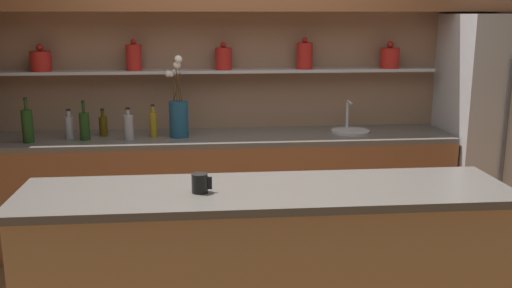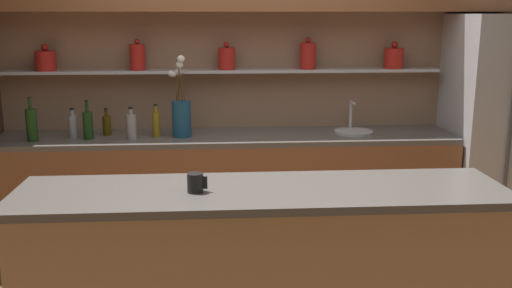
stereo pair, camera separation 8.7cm
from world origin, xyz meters
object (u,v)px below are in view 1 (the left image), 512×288
Objects in this scene: bottle_spirit_3 at (69,127)px; bottle_oil_4 at (103,125)px; flower_vase at (178,113)px; bottle_wine_5 at (85,126)px; refrigerator at (501,129)px; bottle_spirit_0 at (129,127)px; bottle_oil_1 at (153,124)px; sink_fixture at (350,130)px; bottle_wine_2 at (28,126)px; coffee_mug at (200,183)px.

bottle_oil_4 is at bearing 19.19° from bottle_spirit_3.
bottle_wine_5 is (-0.71, -0.04, -0.07)m from flower_vase.
bottle_spirit_0 is (-3.02, -0.06, 0.09)m from refrigerator.
bottle_spirit_0 is 0.20m from bottle_oil_1.
flower_vase is 1.39m from sink_fixture.
bottle_spirit_0 is at bearing -169.79° from flower_vase.
refrigerator is 3.36m from bottle_wine_5.
refrigerator reaches higher than bottle_spirit_0.
bottle_wine_2 is at bearing -173.88° from bottle_oil_1.
bottle_oil_4 is 0.72× the size of bottle_wine_5.
bottle_oil_4 is (-1.98, 0.05, 0.06)m from sink_fixture.
bottle_wine_2 is at bearing -175.28° from flower_vase.
bottle_oil_4 is (-0.22, 0.16, -0.02)m from bottle_spirit_0.
flower_vase reaches higher than bottle_wine_2.
flower_vase is at bearing 10.21° from bottle_spirit_0.
bottle_spirit_0 is at bearing -157.69° from bottle_oil_1.
bottle_wine_2 is 1.56× the size of bottle_oil_4.
bottle_oil_1 is at bearing 179.69° from refrigerator.
flower_vase is 2.47× the size of bottle_oil_1.
bottle_spirit_0 is 0.96× the size of bottle_oil_1.
coffee_mug is at bearing -67.58° from bottle_oil_4.
sink_fixture is 0.92× the size of bottle_wine_2.
flower_vase is 6.50× the size of coffee_mug.
bottle_oil_1 is 2.63× the size of coffee_mug.
bottle_oil_1 is (-0.20, 0.01, -0.08)m from flower_vase.
sink_fixture is 1.03× the size of bottle_wine_5.
bottle_spirit_0 is 2.54× the size of coffee_mug.
bottle_wine_2 is 0.56m from bottle_oil_4.
flower_vase is (-2.64, 0.01, 0.17)m from refrigerator.
bottle_spirit_3 is at bearing 179.49° from flower_vase.
refrigerator is at bearing -2.20° from sink_fixture.
coffee_mug is at bearing -60.36° from bottle_spirit_3.
refrigerator is 3.48m from bottle_spirit_3.
bottle_spirit_0 is at bearing 1.88° from bottle_wine_2.
sink_fixture is at bearing 1.65° from flower_vase.
bottle_wine_5 is at bearing -177.70° from sink_fixture.
sink_fixture is 2.22m from bottle_spirit_3.
sink_fixture is 2.17m from coffee_mug.
sink_fixture is 1.77m from bottle_spirit_0.
bottle_oil_1 is at bearing -0.09° from bottle_spirit_3.
bottle_oil_4 is at bearing 112.42° from coffee_mug.
refrigerator is 18.95× the size of coffee_mug.
sink_fixture is at bearing 177.80° from refrigerator.
bottle_spirit_0 is 0.82× the size of bottle_wine_5.
sink_fixture reaches higher than bottle_spirit_3.
bottle_spirit_0 is 1.14× the size of bottle_oil_4.
bottle_spirit_3 reaches higher than coffee_mug.
bottle_spirit_3 is (-2.22, -0.03, 0.07)m from sink_fixture.
bottle_oil_1 is 1.19× the size of bottle_oil_4.
bottle_wine_2 reaches higher than bottle_oil_4.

